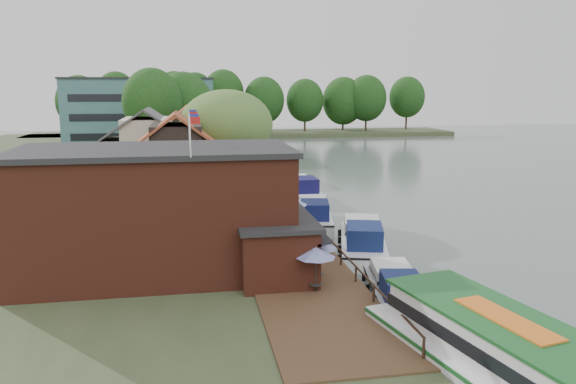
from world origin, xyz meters
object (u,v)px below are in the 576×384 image
cottage_b (148,152)px  swan (398,328)px  hotel_block (141,113)px  umbrella_1 (318,260)px  umbrella_2 (305,243)px  pub (192,209)px  cottage_c (188,143)px  tour_boat (518,368)px  cruiser_3 (300,187)px  umbrella_4 (291,221)px  cruiser_2 (314,211)px  umbrella_5 (292,213)px  cottage_a (177,165)px  cruiser_0 (396,285)px  willow (227,146)px  umbrella_0 (316,269)px  cruiser_1 (363,236)px  umbrella_3 (298,228)px

cottage_b → swan: bearing=-68.0°
hotel_block → umbrella_1: (14.67, -74.44, -4.86)m
hotel_block → umbrella_2: hotel_block is taller
pub → cottage_c: (0.00, 34.00, 0.60)m
hotel_block → tour_boat: bearing=-77.4°
cottage_c → cruiser_3: 15.25m
umbrella_4 → umbrella_1: bearing=-91.4°
umbrella_1 → swan: umbrella_1 is taller
cruiser_2 → umbrella_5: bearing=-108.6°
umbrella_1 → cruiser_2: 17.03m
umbrella_5 → cruiser_3: (3.99, 16.55, -1.00)m
cottage_a → cottage_b: size_ratio=0.90×
pub → cruiser_2: (10.25, 13.17, -3.42)m
cottage_b → swan: (13.50, -33.34, -5.03)m
tour_boat → cruiser_0: bearing=81.6°
willow → umbrella_2: size_ratio=4.39×
umbrella_5 → cruiser_3: bearing=76.4°
umbrella_0 → cruiser_2: umbrella_0 is taller
cottage_a → cruiser_0: 23.41m
umbrella_1 → cruiser_0: size_ratio=0.27×
cruiser_1 → cottage_c: bearing=127.3°
cottage_c → umbrella_3: 31.27m
umbrella_4 → tour_boat: 21.51m
umbrella_3 → umbrella_4: bearing=93.7°
umbrella_3 → cruiser_2: bearing=71.3°
cottage_b → tour_boat: bearing=-69.2°
hotel_block → cottage_b: hotel_block is taller
umbrella_1 → umbrella_5: (0.76, 11.60, 0.00)m
hotel_block → umbrella_2: (14.73, -70.95, -4.86)m
cruiser_2 → swan: bearing=-81.3°
cottage_b → umbrella_5: (11.44, -16.84, -2.96)m
umbrella_3 → cruiser_1: (4.77, 0.75, -1.01)m
umbrella_1 → umbrella_0: bearing=-106.6°
umbrella_5 → umbrella_4: bearing=-102.7°
umbrella_1 → umbrella_2: bearing=89.1°
swan → umbrella_5: bearing=97.1°
cruiser_1 → cruiser_2: cruiser_1 is taller
pub → umbrella_0: 8.32m
umbrella_1 → cruiser_3: bearing=80.4°
hotel_block → umbrella_5: hotel_block is taller
umbrella_1 → cruiser_2: size_ratio=0.24×
pub → umbrella_3: pub is taller
umbrella_5 → cruiser_0: umbrella_5 is taller
cruiser_3 → willow: bearing=-150.2°
cruiser_3 → umbrella_5: bearing=-104.4°
umbrella_5 → cottage_b: bearing=124.2°
umbrella_1 → umbrella_2: (0.05, 3.49, 0.00)m
cottage_a → cottage_c: (1.00, 19.00, 0.00)m
pub → cottage_b: bearing=99.1°
umbrella_1 → cruiser_2: (3.57, 16.61, -1.06)m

